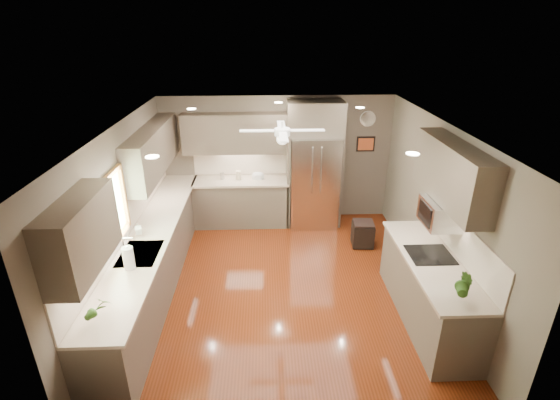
{
  "coord_description": "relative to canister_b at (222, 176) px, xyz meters",
  "views": [
    {
      "loc": [
        -0.25,
        -5.22,
        3.76
      ],
      "look_at": [
        -0.02,
        0.6,
        1.2
      ],
      "focal_mm": 26.0,
      "sensor_mm": 36.0,
      "label": 1
    }
  ],
  "objects": [
    {
      "name": "ceiling",
      "position": [
        1.08,
        -2.25,
        1.49
      ],
      "size": [
        5.0,
        5.0,
        0.0
      ],
      "primitive_type": "plane",
      "rotation": [
        3.14,
        0.0,
        0.0
      ],
      "color": "white",
      "rests_on": "ground"
    },
    {
      "name": "right_run",
      "position": [
        3.01,
        -3.05,
        -0.53
      ],
      "size": [
        0.7,
        2.2,
        1.45
      ],
      "color": "#4A4136",
      "rests_on": "ground"
    },
    {
      "name": "wall_back",
      "position": [
        1.08,
        0.25,
        0.24
      ],
      "size": [
        4.5,
        0.0,
        4.5
      ],
      "primitive_type": "plane",
      "rotation": [
        1.57,
        0.0,
        0.0
      ],
      "color": "#61574A",
      "rests_on": "ground"
    },
    {
      "name": "floor",
      "position": [
        1.08,
        -2.25,
        -1.01
      ],
      "size": [
        5.0,
        5.0,
        0.0
      ],
      "primitive_type": "plane",
      "color": "#4E1D0A",
      "rests_on": "ground"
    },
    {
      "name": "framed_print",
      "position": [
        2.83,
        0.23,
        0.54
      ],
      "size": [
        0.36,
        0.03,
        0.3
      ],
      "color": "black",
      "rests_on": "wall_back"
    },
    {
      "name": "refrigerator",
      "position": [
        1.78,
        -0.09,
        0.18
      ],
      "size": [
        1.06,
        0.75,
        2.45
      ],
      "color": "silver",
      "rests_on": "ground"
    },
    {
      "name": "canister_c",
      "position": [
        0.32,
        -0.04,
        0.02
      ],
      "size": [
        0.13,
        0.13,
        0.17
      ],
      "primitive_type": "cylinder",
      "rotation": [
        0.0,
        0.0,
        0.27
      ],
      "color": "#BCAC8D",
      "rests_on": "back_run"
    },
    {
      "name": "back_run",
      "position": [
        0.36,
        -0.04,
        -0.53
      ],
      "size": [
        1.85,
        0.65,
        1.45
      ],
      "color": "#4A4136",
      "rests_on": "ground"
    },
    {
      "name": "sink",
      "position": [
        -0.85,
        -2.75,
        -0.1
      ],
      "size": [
        0.5,
        0.7,
        0.32
      ],
      "color": "silver",
      "rests_on": "left_run"
    },
    {
      "name": "window",
      "position": [
        -1.14,
        -2.75,
        0.54
      ],
      "size": [
        0.05,
        1.12,
        0.92
      ],
      "color": "#BFF2B2",
      "rests_on": "wall_left"
    },
    {
      "name": "recessed_lights",
      "position": [
        1.04,
        -1.85,
        1.48
      ],
      "size": [
        2.84,
        3.14,
        0.01
      ],
      "color": "white",
      "rests_on": "ceiling"
    },
    {
      "name": "wall_clock",
      "position": [
        2.83,
        0.24,
        1.04
      ],
      "size": [
        0.3,
        0.03,
        0.3
      ],
      "color": "white",
      "rests_on": "wall_back"
    },
    {
      "name": "potted_plant_left",
      "position": [
        -0.87,
        -4.08,
        0.1
      ],
      "size": [
        0.2,
        0.17,
        0.33
      ],
      "primitive_type": "imported",
      "rotation": [
        0.0,
        0.0,
        -0.32
      ],
      "color": "#274F16",
      "rests_on": "left_run"
    },
    {
      "name": "potted_plant_right",
      "position": [
        3.0,
        -3.87,
        0.11
      ],
      "size": [
        0.24,
        0.22,
        0.36
      ],
      "primitive_type": "imported",
      "rotation": [
        0.0,
        0.0,
        -0.39
      ],
      "color": "#274F16",
      "rests_on": "right_run"
    },
    {
      "name": "microwave",
      "position": [
        3.11,
        -2.8,
        0.47
      ],
      "size": [
        0.43,
        0.55,
        0.34
      ],
      "color": "silver",
      "rests_on": "wall_right"
    },
    {
      "name": "paper_towel",
      "position": [
        -0.86,
        -3.11,
        0.07
      ],
      "size": [
        0.13,
        0.13,
        0.34
      ],
      "color": "white",
      "rests_on": "left_run"
    },
    {
      "name": "uppers",
      "position": [
        0.34,
        -1.54,
        0.86
      ],
      "size": [
        4.5,
        4.7,
        0.95
      ],
      "color": "#4A4136",
      "rests_on": "wall_left"
    },
    {
      "name": "stool",
      "position": [
        2.59,
        -1.05,
        -0.77
      ],
      "size": [
        0.4,
        0.4,
        0.46
      ],
      "color": "black",
      "rests_on": "ground"
    },
    {
      "name": "wall_left",
      "position": [
        -1.17,
        -2.25,
        0.24
      ],
      "size": [
        0.0,
        5.0,
        5.0
      ],
      "primitive_type": "plane",
      "rotation": [
        1.57,
        0.0,
        1.57
      ],
      "color": "#61574A",
      "rests_on": "ground"
    },
    {
      "name": "wall_right",
      "position": [
        3.33,
        -2.25,
        0.24
      ],
      "size": [
        0.0,
        5.0,
        5.0
      ],
      "primitive_type": "plane",
      "rotation": [
        1.57,
        0.0,
        -1.57
      ],
      "color": "#61574A",
      "rests_on": "ground"
    },
    {
      "name": "left_run",
      "position": [
        -0.87,
        -2.1,
        -0.53
      ],
      "size": [
        0.65,
        4.7,
        1.45
      ],
      "color": "#4A4136",
      "rests_on": "ground"
    },
    {
      "name": "ceiling_fan",
      "position": [
        1.08,
        -1.95,
        1.32
      ],
      "size": [
        1.18,
        1.18,
        0.32
      ],
      "color": "white",
      "rests_on": "ceiling"
    },
    {
      "name": "bowl",
      "position": [
        0.7,
        -0.06,
        -0.04
      ],
      "size": [
        0.25,
        0.25,
        0.06
      ],
      "primitive_type": "imported",
      "rotation": [
        0.0,
        0.0,
        -0.03
      ],
      "color": "#BCAC8D",
      "rests_on": "back_run"
    },
    {
      "name": "wall_front",
      "position": [
        1.08,
        -4.75,
        0.24
      ],
      "size": [
        4.5,
        0.0,
        4.5
      ],
      "primitive_type": "plane",
      "rotation": [
        -1.57,
        0.0,
        0.0
      ],
      "color": "#61574A",
      "rests_on": "ground"
    },
    {
      "name": "soap_bottle",
      "position": [
        -0.98,
        -2.25,
        0.03
      ],
      "size": [
        0.11,
        0.11,
        0.19
      ],
      "primitive_type": "imported",
      "rotation": [
        0.0,
        0.0,
        0.35
      ],
      "color": "white",
      "rests_on": "left_run"
    },
    {
      "name": "canister_b",
      "position": [
        0.0,
        0.0,
        0.0
      ],
      "size": [
        0.1,
        0.1,
        0.13
      ],
      "primitive_type": "cylinder",
      "rotation": [
        0.0,
        0.0,
        0.17
      ],
      "color": "silver",
      "rests_on": "back_run"
    }
  ]
}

